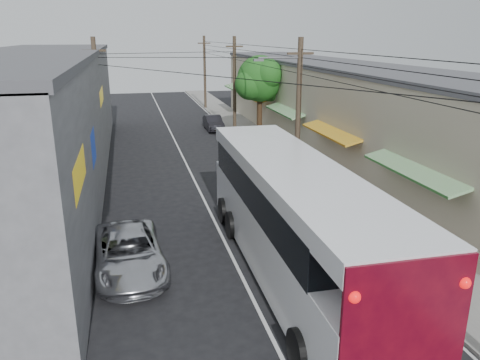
# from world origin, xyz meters

# --- Properties ---
(ground) EXTENTS (120.00, 120.00, 0.00)m
(ground) POSITION_xyz_m (0.00, 0.00, 0.00)
(ground) COLOR black
(ground) RESTS_ON ground
(sidewalk) EXTENTS (3.00, 80.00, 0.12)m
(sidewalk) POSITION_xyz_m (6.50, 20.00, 0.06)
(sidewalk) COLOR slate
(sidewalk) RESTS_ON ground
(building_right) EXTENTS (7.09, 40.00, 6.25)m
(building_right) POSITION_xyz_m (10.99, 22.00, 3.15)
(building_right) COLOR #B8AF93
(building_right) RESTS_ON ground
(building_left) EXTENTS (7.20, 36.00, 7.25)m
(building_left) POSITION_xyz_m (-8.50, 18.00, 3.65)
(building_left) COLOR gray
(building_left) RESTS_ON ground
(utility_poles) EXTENTS (11.80, 45.28, 8.00)m
(utility_poles) POSITION_xyz_m (3.13, 20.33, 4.13)
(utility_poles) COLOR #473828
(utility_poles) RESTS_ON ground
(street_tree) EXTENTS (4.40, 4.00, 6.60)m
(street_tree) POSITION_xyz_m (6.87, 26.02, 4.67)
(street_tree) COLOR #3F2B19
(street_tree) RESTS_ON ground
(coach_bus) EXTENTS (3.35, 13.99, 4.02)m
(coach_bus) POSITION_xyz_m (1.77, 4.12, 2.08)
(coach_bus) COLOR white
(coach_bus) RESTS_ON ground
(jeepney) EXTENTS (2.74, 5.32, 1.43)m
(jeepney) POSITION_xyz_m (-3.80, 5.51, 0.72)
(jeepney) COLOR silver
(jeepney) RESTS_ON ground
(parked_suv) EXTENTS (3.07, 6.08, 1.69)m
(parked_suv) POSITION_xyz_m (4.60, 14.36, 0.85)
(parked_suv) COLOR #ABAAB2
(parked_suv) RESTS_ON ground
(parked_car_mid) EXTENTS (2.47, 4.93, 1.61)m
(parked_car_mid) POSITION_xyz_m (4.60, 20.61, 0.81)
(parked_car_mid) COLOR #292A2F
(parked_car_mid) RESTS_ON ground
(parked_car_far) EXTENTS (1.36, 3.89, 1.28)m
(parked_car_far) POSITION_xyz_m (3.80, 30.33, 0.64)
(parked_car_far) COLOR black
(parked_car_far) RESTS_ON ground
(pedestrian_near) EXTENTS (0.61, 0.49, 1.48)m
(pedestrian_near) POSITION_xyz_m (6.40, 14.08, 0.86)
(pedestrian_near) COLOR #BF6583
(pedestrian_near) RESTS_ON sidewalk
(pedestrian_far) EXTENTS (0.94, 0.87, 1.55)m
(pedestrian_far) POSITION_xyz_m (5.40, 12.67, 0.89)
(pedestrian_far) COLOR #8FAFD0
(pedestrian_far) RESTS_ON sidewalk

